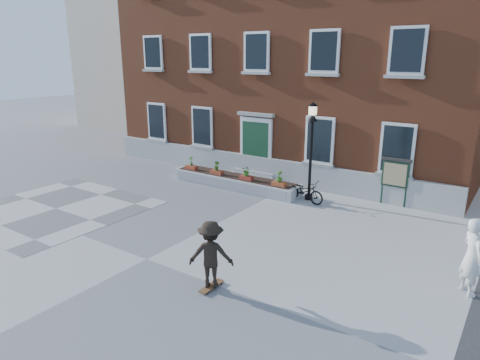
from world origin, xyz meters
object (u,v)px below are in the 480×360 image
Objects in this scene: bicycle at (305,191)px; notice_board at (395,174)px; bystander at (472,257)px; lamp_post at (311,138)px; skateboarder at (211,254)px.

bicycle is 3.52m from notice_board.
bicycle is at bearing 20.05° from bystander.
lamp_post is at bearing -157.84° from notice_board.
notice_board reaches higher than bicycle.
bicycle is 0.87× the size of bystander.
skateboarder is at bearing -82.13° from lamp_post.
bystander is at bearing -58.77° from notice_board.
skateboarder reaches higher than bicycle.
bystander is at bearing -114.27° from bicycle.
notice_board is (3.01, 1.62, 0.81)m from bicycle.
lamp_post is 7.97m from skateboarder.
bystander is 1.09× the size of skateboarder.
bicycle is at bearing -151.79° from notice_board.
bystander is 1.05× the size of notice_board.
notice_board reaches higher than skateboarder.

